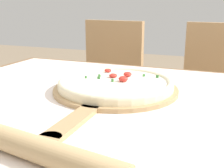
% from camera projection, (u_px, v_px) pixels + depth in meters
% --- Properties ---
extents(dining_table, '(1.12, 0.96, 0.73)m').
position_uv_depth(dining_table, '(91.00, 134.00, 0.83)').
color(dining_table, brown).
rests_on(dining_table, ground_plane).
extents(towel_cloth, '(1.04, 0.88, 0.00)m').
position_uv_depth(towel_cloth, '(90.00, 98.00, 0.80)').
color(towel_cloth, silver).
rests_on(towel_cloth, dining_table).
extents(pizza_peel, '(0.38, 0.57, 0.01)m').
position_uv_depth(pizza_peel, '(113.00, 91.00, 0.83)').
color(pizza_peel, tan).
rests_on(pizza_peel, towel_cloth).
extents(pizza, '(0.35, 0.35, 0.04)m').
position_uv_depth(pizza, '(116.00, 83.00, 0.85)').
color(pizza, beige).
rests_on(pizza, pizza_peel).
extents(rolling_pin, '(0.41, 0.09, 0.04)m').
position_uv_depth(rolling_pin, '(42.00, 151.00, 0.46)').
color(rolling_pin, tan).
rests_on(rolling_pin, towel_cloth).
extents(chair_left, '(0.44, 0.44, 0.90)m').
position_uv_depth(chair_left, '(107.00, 85.00, 1.69)').
color(chair_left, tan).
rests_on(chair_left, ground_plane).
extents(chair_right, '(0.44, 0.44, 0.90)m').
position_uv_depth(chair_right, '(215.00, 97.00, 1.48)').
color(chair_right, tan).
rests_on(chair_right, ground_plane).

